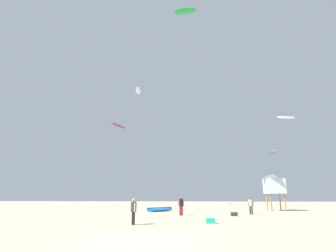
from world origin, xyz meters
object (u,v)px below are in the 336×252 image
object	(u,v)px
person_midground	(181,204)
kite_aloft_0	(273,152)
person_foreground	(134,209)
person_left	(251,204)
kite_aloft_2	(138,90)
kite_aloft_3	(185,11)
cooler_box	(210,221)
lifeguard_tower	(274,183)
kite_aloft_1	(118,126)
kite_grounded_near	(160,209)
kite_aloft_4	(286,118)
gear_bag	(234,214)

from	to	relation	value
person_midground	kite_aloft_0	distance (m)	30.17
person_foreground	person_left	bearing A→B (deg)	14.18
person_left	kite_aloft_2	size ratio (longest dim) A/B	0.46
kite_aloft_3	cooler_box	bearing A→B (deg)	-82.54
person_midground	lifeguard_tower	bearing A→B (deg)	96.42
person_midground	lifeguard_tower	world-z (taller)	lifeguard_tower
kite_aloft_1	kite_aloft_2	bearing A→B (deg)	51.11
kite_aloft_0	person_foreground	bearing A→B (deg)	-121.84
lifeguard_tower	cooler_box	distance (m)	16.54
person_left	kite_grounded_near	distance (m)	9.82
person_left	kite_aloft_3	size ratio (longest dim) A/B	0.54
kite_aloft_2	kite_aloft_4	size ratio (longest dim) A/B	0.90
lifeguard_tower	kite_aloft_4	distance (m)	23.51
cooler_box	kite_aloft_0	world-z (taller)	kite_aloft_0
person_left	kite_aloft_0	distance (m)	25.68
person_midground	cooler_box	size ratio (longest dim) A/B	2.92
person_left	gear_bag	size ratio (longest dim) A/B	2.76
person_left	kite_aloft_3	xyz separation A→B (m)	(-5.86, 1.56, 22.90)
lifeguard_tower	kite_aloft_1	distance (m)	25.22
kite_aloft_2	kite_aloft_0	bearing A→B (deg)	8.90
person_foreground	kite_aloft_4	world-z (taller)	kite_aloft_4
kite_aloft_1	kite_aloft_2	size ratio (longest dim) A/B	1.17
kite_aloft_3	lifeguard_tower	bearing A→B (deg)	21.89
person_left	kite_aloft_2	xyz separation A→B (m)	(-14.43, 18.32, 19.46)
lifeguard_tower	kite_aloft_3	bearing A→B (deg)	-158.11
kite_aloft_1	kite_aloft_4	xyz separation A→B (m)	(30.41, 7.78, 3.17)
person_left	kite_aloft_4	distance (m)	30.55
person_left	lifeguard_tower	bearing A→B (deg)	160.00
person_midground	kite_aloft_1	xyz separation A→B (m)	(-10.44, 16.80, 11.90)
lifeguard_tower	gear_bag	xyz separation A→B (m)	(-6.16, -7.64, -2.89)
person_foreground	kite_aloft_3	xyz separation A→B (m)	(3.59, 10.75, 22.88)
cooler_box	kite_aloft_0	bearing A→B (deg)	64.26
kite_grounded_near	kite_aloft_3	world-z (taller)	kite_aloft_3
person_foreground	kite_aloft_2	world-z (taller)	kite_aloft_2
kite_aloft_2	person_midground	bearing A→B (deg)	-68.51
person_midground	kite_aloft_4	bearing A→B (deg)	113.29
kite_aloft_4	kite_aloft_0	bearing A→B (deg)	-167.36
cooler_box	person_left	bearing A→B (deg)	60.53
gear_bag	kite_grounded_near	bearing A→B (deg)	140.03
kite_grounded_near	kite_aloft_0	bearing A→B (deg)	43.90
kite_grounded_near	kite_aloft_3	distance (m)	23.91
kite_aloft_1	person_left	bearing A→B (deg)	-41.67
person_left	kite_aloft_0	size ratio (longest dim) A/B	0.46
person_foreground	kite_aloft_4	bearing A→B (deg)	24.53
cooler_box	kite_aloft_4	size ratio (longest dim) A/B	0.15
kite_grounded_near	kite_aloft_2	distance (m)	25.39
person_foreground	kite_aloft_3	bearing A→B (deg)	41.50
cooler_box	gear_bag	world-z (taller)	same
person_midground	gear_bag	size ratio (longest dim) A/B	2.92
person_foreground	person_left	xyz separation A→B (m)	(9.45, 9.19, -0.02)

